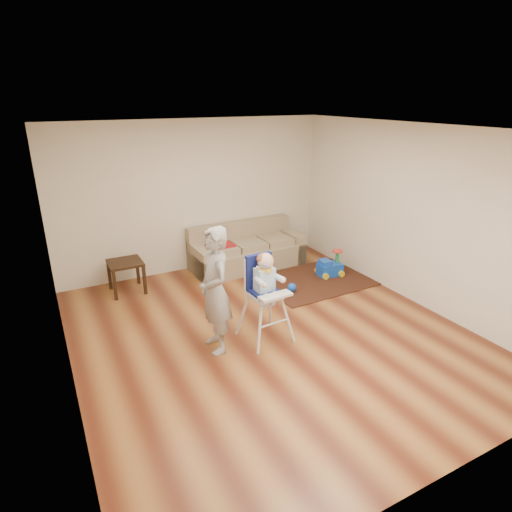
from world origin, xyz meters
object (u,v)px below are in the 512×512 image
ride_on_toy (330,263)px  high_chair (265,298)px  adult (215,291)px  toy_ball (292,287)px  side_table (127,277)px  sofa (247,247)px

ride_on_toy → high_chair: size_ratio=0.38×
adult → high_chair: bearing=86.8°
toy_ball → high_chair: 1.57m
side_table → high_chair: bearing=-60.7°
toy_ball → adult: 2.11m
toy_ball → adult: bearing=-151.4°
side_table → toy_ball: side_table is taller
sofa → toy_ball: (0.14, -1.35, -0.32)m
sofa → adult: size_ratio=1.30×
side_table → ride_on_toy: side_table is taller
side_table → toy_ball: bearing=-28.8°
ride_on_toy → side_table: bearing=169.5°
sofa → toy_ball: size_ratio=14.12×
high_chair → toy_ball: bearing=40.1°
toy_ball → high_chair: high_chair is taller
ride_on_toy → adult: 3.03m
toy_ball → high_chair: (-1.08, -1.02, 0.50)m
sofa → ride_on_toy: sofa is taller
sofa → high_chair: size_ratio=1.73×
ride_on_toy → adult: size_ratio=0.28×
side_table → high_chair: 2.70m
high_chair → ride_on_toy: bearing=28.8°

